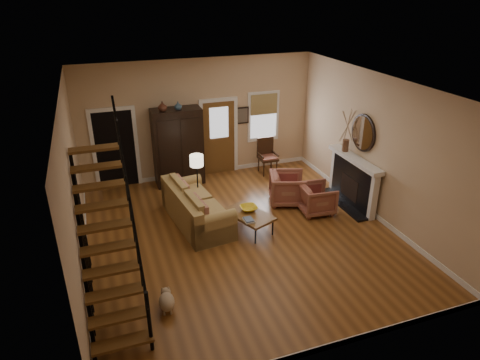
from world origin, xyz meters
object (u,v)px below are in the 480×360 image
object	(u,v)px
armchair_right	(287,188)
side_chair	(268,157)
armoire	(178,147)
floor_lamp	(198,182)
sofa	(197,207)
coffee_table	(249,222)
armchair_left	(317,199)

from	to	relation	value
armchair_right	side_chair	size ratio (longest dim) A/B	0.85
armoire	floor_lamp	bearing A→B (deg)	-86.11
side_chair	sofa	bearing A→B (deg)	-141.50
armchair_right	armoire	bearing A→B (deg)	66.84
armchair_right	side_chair	xyz separation A→B (m)	(0.25, 1.88, 0.12)
coffee_table	armchair_right	distance (m)	1.68
coffee_table	armchair_right	xyz separation A→B (m)	(1.38, 0.94, 0.18)
armchair_right	coffee_table	bearing A→B (deg)	143.16
armchair_right	floor_lamp	world-z (taller)	floor_lamp
armchair_left	armchair_right	world-z (taller)	armchair_right
sofa	coffee_table	world-z (taller)	sofa
sofa	floor_lamp	xyz separation A→B (m)	(0.20, 0.67, 0.28)
armoire	armchair_left	world-z (taller)	armoire
sofa	side_chair	xyz separation A→B (m)	(2.64, 2.10, 0.09)
sofa	side_chair	world-z (taller)	side_chair
coffee_table	floor_lamp	world-z (taller)	floor_lamp
coffee_table	side_chair	distance (m)	3.27
armoire	side_chair	xyz separation A→B (m)	(2.55, -0.20, -0.54)
armchair_left	side_chair	world-z (taller)	side_chair
armoire	armchair_right	xyz separation A→B (m)	(2.30, -2.08, -0.66)
armchair_left	armchair_right	bearing A→B (deg)	38.36
armchair_left	floor_lamp	xyz separation A→B (m)	(-2.64, 1.13, 0.34)
armoire	side_chair	distance (m)	2.61
armchair_left	side_chair	size ratio (longest dim) A/B	0.77
sofa	coffee_table	xyz separation A→B (m)	(1.00, -0.72, -0.20)
armchair_left	floor_lamp	world-z (taller)	floor_lamp
armchair_right	sofa	bearing A→B (deg)	114.23
armoire	coffee_table	size ratio (longest dim) A/B	1.87
coffee_table	sofa	bearing A→B (deg)	144.39
armoire	sofa	world-z (taller)	armoire
floor_lamp	side_chair	xyz separation A→B (m)	(2.44, 1.43, -0.19)
armchair_left	floor_lamp	distance (m)	2.89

